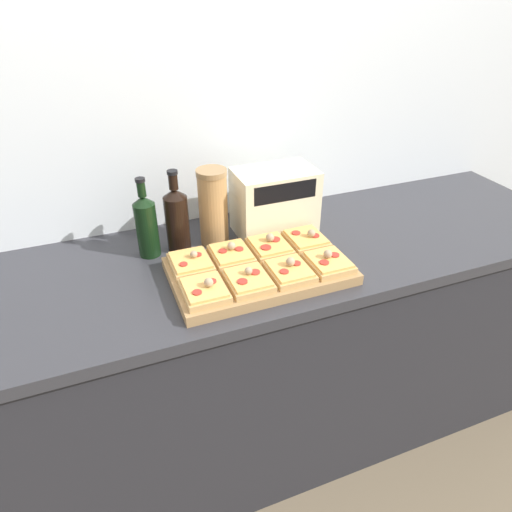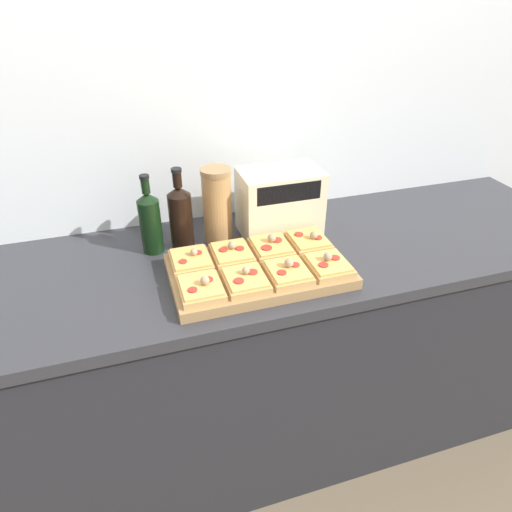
# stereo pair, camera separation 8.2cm
# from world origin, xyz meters

# --- Properties ---
(ground_plane) EXTENTS (12.00, 12.00, 0.00)m
(ground_plane) POSITION_xyz_m (0.00, 0.00, 0.00)
(ground_plane) COLOR brown
(wall_back) EXTENTS (6.00, 0.06, 2.50)m
(wall_back) POSITION_xyz_m (0.00, 0.67, 1.25)
(wall_back) COLOR silver
(wall_back) RESTS_ON ground_plane
(kitchen_counter) EXTENTS (2.63, 0.67, 0.94)m
(kitchen_counter) POSITION_xyz_m (0.00, 0.32, 0.47)
(kitchen_counter) COLOR #232328
(kitchen_counter) RESTS_ON ground_plane
(cutting_board) EXTENTS (0.54, 0.32, 0.03)m
(cutting_board) POSITION_xyz_m (0.05, 0.20, 0.95)
(cutting_board) COLOR #A37A4C
(cutting_board) RESTS_ON kitchen_counter
(pizza_slice_back_left) EXTENTS (0.12, 0.14, 0.05)m
(pizza_slice_back_left) POSITION_xyz_m (-0.14, 0.27, 0.99)
(pizza_slice_back_left) COLOR tan
(pizza_slice_back_left) RESTS_ON cutting_board
(pizza_slice_back_midleft) EXTENTS (0.12, 0.14, 0.05)m
(pizza_slice_back_midleft) POSITION_xyz_m (-0.01, 0.28, 0.99)
(pizza_slice_back_midleft) COLOR tan
(pizza_slice_back_midleft) RESTS_ON cutting_board
(pizza_slice_back_midright) EXTENTS (0.12, 0.14, 0.06)m
(pizza_slice_back_midright) POSITION_xyz_m (0.12, 0.28, 0.99)
(pizza_slice_back_midright) COLOR tan
(pizza_slice_back_midright) RESTS_ON cutting_board
(pizza_slice_back_right) EXTENTS (0.12, 0.14, 0.05)m
(pizza_slice_back_right) POSITION_xyz_m (0.25, 0.27, 0.99)
(pizza_slice_back_right) COLOR tan
(pizza_slice_back_right) RESTS_ON cutting_board
(pizza_slice_front_left) EXTENTS (0.12, 0.14, 0.05)m
(pizza_slice_front_left) POSITION_xyz_m (-0.14, 0.12, 0.99)
(pizza_slice_front_left) COLOR tan
(pizza_slice_front_left) RESTS_ON cutting_board
(pizza_slice_front_midleft) EXTENTS (0.12, 0.14, 0.05)m
(pizza_slice_front_midleft) POSITION_xyz_m (-0.01, 0.12, 0.99)
(pizza_slice_front_midleft) COLOR tan
(pizza_slice_front_midleft) RESTS_ON cutting_board
(pizza_slice_front_midright) EXTENTS (0.12, 0.14, 0.06)m
(pizza_slice_front_midright) POSITION_xyz_m (0.12, 0.12, 0.99)
(pizza_slice_front_midright) COLOR tan
(pizza_slice_front_midright) RESTS_ON cutting_board
(pizza_slice_front_right) EXTENTS (0.12, 0.14, 0.05)m
(pizza_slice_front_right) POSITION_xyz_m (0.25, 0.12, 0.99)
(pizza_slice_front_right) COLOR tan
(pizza_slice_front_right) RESTS_ON cutting_board
(olive_oil_bottle) EXTENTS (0.07, 0.07, 0.27)m
(olive_oil_bottle) POSITION_xyz_m (-0.24, 0.45, 1.05)
(olive_oil_bottle) COLOR black
(olive_oil_bottle) RESTS_ON kitchen_counter
(wine_bottle) EXTENTS (0.08, 0.08, 0.28)m
(wine_bottle) POSITION_xyz_m (-0.14, 0.45, 1.05)
(wine_bottle) COLOR black
(wine_bottle) RESTS_ON kitchen_counter
(grain_jar_tall) EXTENTS (0.10, 0.10, 0.27)m
(grain_jar_tall) POSITION_xyz_m (-0.01, 0.45, 1.07)
(grain_jar_tall) COLOR #AD7F4C
(grain_jar_tall) RESTS_ON kitchen_counter
(toaster_oven) EXTENTS (0.30, 0.18, 0.23)m
(toaster_oven) POSITION_xyz_m (0.21, 0.45, 1.05)
(toaster_oven) COLOR beige
(toaster_oven) RESTS_ON kitchen_counter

